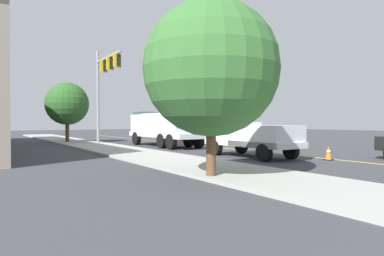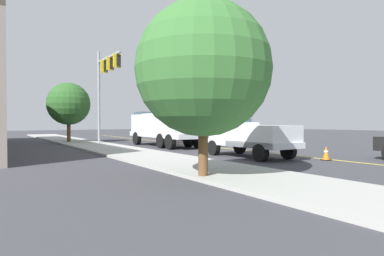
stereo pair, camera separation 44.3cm
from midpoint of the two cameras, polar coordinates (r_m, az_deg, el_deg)
name	(u,v)px [view 2 (the right image)]	position (r m, az deg, el deg)	size (l,w,h in m)	color
ground	(200,146)	(26.46, 1.89, -3.01)	(120.00, 120.00, 0.00)	#38383D
sidewalk_far_side	(112,149)	(23.18, -12.92, -3.46)	(60.00, 3.60, 0.12)	#9E9E99
lane_centre_stripe	(200,146)	(26.46, 1.89, -3.01)	(50.00, 0.16, 0.01)	yellow
utility_bucket_truck	(165,125)	(25.94, -4.17, 0.44)	(8.33, 3.21, 6.43)	silver
service_pickup_truck	(249,136)	(18.06, 10.39, -1.35)	(5.71, 2.44, 2.06)	silver
passing_minivan	(182,131)	(34.27, -1.35, -0.46)	(4.90, 2.17, 1.69)	maroon
traffic_cone_leading	(326,153)	(17.69, 22.42, -3.99)	(0.40, 0.40, 0.69)	black
traffic_cone_mid_front	(166,138)	(30.42, -4.03, -1.73)	(0.40, 0.40, 0.82)	black
traffic_signal_mast	(105,78)	(27.86, -14.06, 8.16)	(5.21, 0.73, 7.73)	gray
street_tree_left	(203,69)	(11.05, 3.07, 10.00)	(4.42, 4.42, 5.80)	brown
street_tree_right	(69,104)	(31.70, -19.79, 3.86)	(3.74, 3.74, 5.34)	brown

